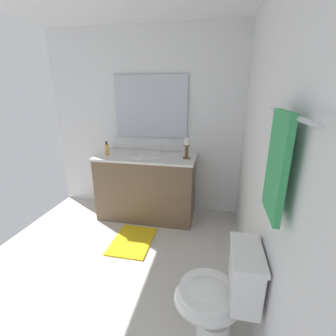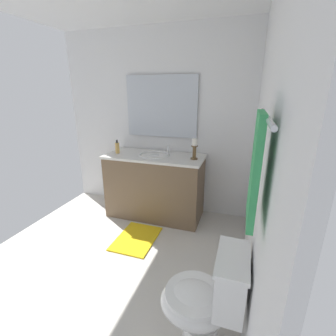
% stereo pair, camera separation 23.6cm
% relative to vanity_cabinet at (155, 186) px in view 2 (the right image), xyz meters
% --- Properties ---
extents(floor, '(2.66, 2.67, 0.02)m').
position_rel_vanity_cabinet_xyz_m(floor, '(1.00, -0.10, -0.44)').
color(floor, beige).
rests_on(floor, ground).
extents(wall_back, '(2.66, 0.04, 2.45)m').
position_rel_vanity_cabinet_xyz_m(wall_back, '(1.00, 1.23, 0.79)').
color(wall_back, white).
rests_on(wall_back, ground).
extents(wall_left, '(0.04, 2.67, 2.45)m').
position_rel_vanity_cabinet_xyz_m(wall_left, '(-0.33, -0.10, 0.79)').
color(wall_left, white).
rests_on(wall_left, ground).
extents(vanity_cabinet, '(0.58, 1.30, 0.86)m').
position_rel_vanity_cabinet_xyz_m(vanity_cabinet, '(0.00, 0.00, 0.00)').
color(vanity_cabinet, brown).
rests_on(vanity_cabinet, ground).
extents(sink_basin, '(0.40, 0.40, 0.24)m').
position_rel_vanity_cabinet_xyz_m(sink_basin, '(-0.00, 0.00, 0.39)').
color(sink_basin, white).
rests_on(sink_basin, vanity_cabinet).
extents(mirror, '(0.02, 0.99, 0.80)m').
position_rel_vanity_cabinet_xyz_m(mirror, '(-0.28, 0.00, 1.03)').
color(mirror, silver).
extents(candle_holder_tall, '(0.09, 0.09, 0.25)m').
position_rel_vanity_cabinet_xyz_m(candle_holder_tall, '(0.01, 0.53, 0.56)').
color(candle_holder_tall, brown).
rests_on(candle_holder_tall, vanity_cabinet).
extents(soap_bottle, '(0.06, 0.06, 0.18)m').
position_rel_vanity_cabinet_xyz_m(soap_bottle, '(0.05, -0.51, 0.51)').
color(soap_bottle, '#E5B259').
rests_on(soap_bottle, vanity_cabinet).
extents(toilet, '(0.39, 0.54, 0.75)m').
position_rel_vanity_cabinet_xyz_m(toilet, '(1.57, 0.95, -0.07)').
color(toilet, white).
rests_on(toilet, ground).
extents(towel_bar, '(0.68, 0.02, 0.02)m').
position_rel_vanity_cabinet_xyz_m(towel_bar, '(1.72, 1.17, 1.13)').
color(towel_bar, silver).
extents(towel_near_vanity, '(0.28, 0.03, 0.50)m').
position_rel_vanity_cabinet_xyz_m(towel_near_vanity, '(1.72, 1.16, 0.91)').
color(towel_near_vanity, '#389E59').
rests_on(towel_near_vanity, towel_bar).
extents(bath_mat, '(0.60, 0.44, 0.02)m').
position_rel_vanity_cabinet_xyz_m(bath_mat, '(0.62, 0.00, -0.42)').
color(bath_mat, yellow).
rests_on(bath_mat, ground).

